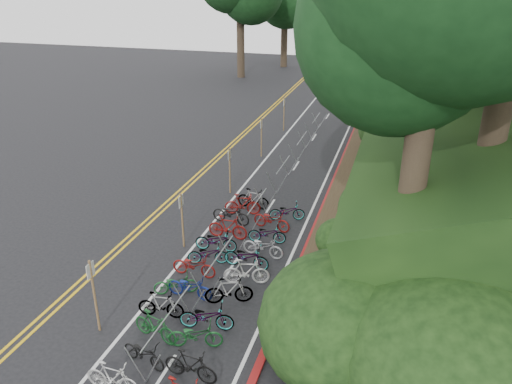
% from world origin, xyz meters
% --- Properties ---
extents(ground, '(120.00, 120.00, 0.00)m').
position_xyz_m(ground, '(0.00, 0.00, 0.00)').
color(ground, black).
rests_on(ground, ground).
extents(road_markings, '(7.47, 80.00, 0.01)m').
position_xyz_m(road_markings, '(0.63, 10.10, 0.00)').
color(road_markings, gold).
rests_on(road_markings, ground).
extents(red_curb, '(0.25, 28.00, 0.10)m').
position_xyz_m(red_curb, '(5.70, 12.00, 0.05)').
color(red_curb, maroon).
rests_on(red_curb, ground).
extents(embankment, '(14.30, 48.14, 9.11)m').
position_xyz_m(embankment, '(12.96, 19.04, 2.57)').
color(embankment, black).
rests_on(embankment, ground).
extents(bike_rack_front, '(1.14, 3.40, 1.17)m').
position_xyz_m(bike_rack_front, '(2.75, -0.86, 0.87)').
color(bike_rack_front, gray).
rests_on(bike_rack_front, ground).
extents(bike_racks_rest, '(1.14, 23.00, 1.17)m').
position_xyz_m(bike_racks_rest, '(3.00, 13.00, 0.85)').
color(bike_racks_rest, gray).
rests_on(bike_racks_rest, ground).
extents(signpost_near, '(0.08, 0.40, 2.67)m').
position_xyz_m(signpost_near, '(0.21, -0.84, 1.52)').
color(signpost_near, brown).
rests_on(signpost_near, ground).
extents(signposts_rest, '(0.08, 18.40, 2.50)m').
position_xyz_m(signposts_rest, '(0.60, 14.00, 1.43)').
color(signposts_rest, brown).
rests_on(signposts_rest, ground).
extents(bike_front, '(1.19, 1.70, 0.85)m').
position_xyz_m(bike_front, '(1.74, 1.79, 0.42)').
color(bike_front, '#144C1E').
rests_on(bike_front, ground).
extents(bike_valet, '(3.39, 14.32, 1.09)m').
position_xyz_m(bike_valet, '(2.97, 3.37, 0.49)').
color(bike_valet, beige).
rests_on(bike_valet, ground).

